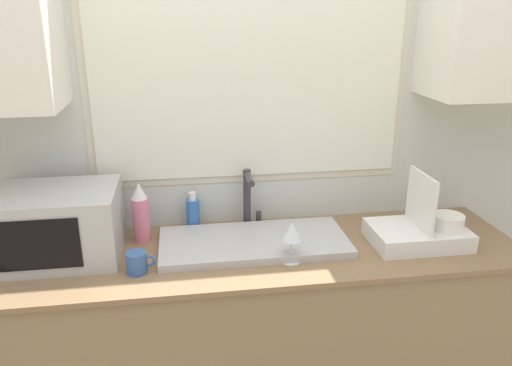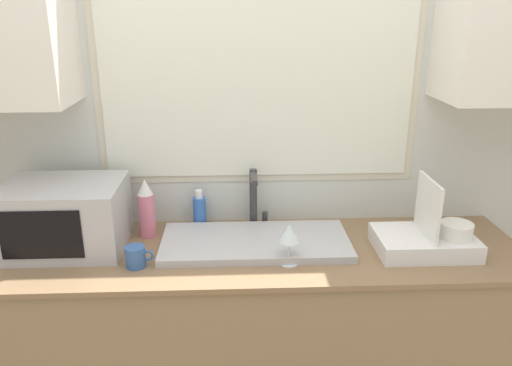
% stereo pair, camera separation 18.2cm
% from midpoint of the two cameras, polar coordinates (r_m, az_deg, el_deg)
% --- Properties ---
extents(countertop, '(2.04, 0.59, 0.90)m').
position_cam_midpoint_polar(countertop, '(2.20, 3.10, -18.10)').
color(countertop, '#8C7251').
rests_on(countertop, ground_plane).
extents(wall_back, '(6.00, 0.38, 2.60)m').
position_cam_midpoint_polar(wall_back, '(2.05, 2.85, 8.98)').
color(wall_back, silver).
rests_on(wall_back, ground_plane).
extents(sink_basin, '(0.73, 0.34, 0.03)m').
position_cam_midpoint_polar(sink_basin, '(1.97, 2.59, -6.83)').
color(sink_basin, '#B2B2B7').
rests_on(sink_basin, countertop).
extents(faucet, '(0.08, 0.15, 0.25)m').
position_cam_midpoint_polar(faucet, '(2.09, 2.32, -1.41)').
color(faucet, '#333338').
rests_on(faucet, countertop).
extents(microwave, '(0.44, 0.34, 0.26)m').
position_cam_midpoint_polar(microwave, '(2.02, -18.59, -3.66)').
color(microwave, '#B2B2B7').
rests_on(microwave, countertop).
extents(dish_rack, '(0.37, 0.25, 0.29)m').
position_cam_midpoint_polar(dish_rack, '(2.05, 21.48, -6.00)').
color(dish_rack, white).
rests_on(dish_rack, countertop).
extents(spray_bottle, '(0.07, 0.07, 0.24)m').
position_cam_midpoint_polar(spray_bottle, '(2.04, -9.94, -3.00)').
color(spray_bottle, '#D8728C').
rests_on(spray_bottle, countertop).
extents(soap_bottle, '(0.06, 0.06, 0.16)m').
position_cam_midpoint_polar(soap_bottle, '(2.13, -4.04, -3.21)').
color(soap_bottle, blue).
rests_on(soap_bottle, countertop).
extents(mug_near_sink, '(0.10, 0.07, 0.08)m').
position_cam_midpoint_polar(mug_near_sink, '(1.84, -10.81, -8.34)').
color(mug_near_sink, '#335999').
rests_on(mug_near_sink, countertop).
extents(wine_glass, '(0.08, 0.08, 0.16)m').
position_cam_midpoint_polar(wine_glass, '(1.81, 6.70, -5.92)').
color(wine_glass, silver).
rests_on(wine_glass, countertop).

